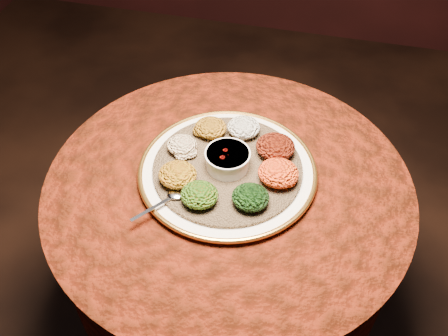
# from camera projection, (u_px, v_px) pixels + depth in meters

# --- Properties ---
(table) EXTENTS (0.96, 0.96, 0.73)m
(table) POSITION_uv_depth(u_px,v_px,m) (228.00, 223.00, 1.43)
(table) COLOR black
(table) RESTS_ON ground
(platter) EXTENTS (0.49, 0.49, 0.02)m
(platter) POSITION_uv_depth(u_px,v_px,m) (228.00, 170.00, 1.31)
(platter) COLOR white
(platter) RESTS_ON table
(injera) EXTENTS (0.44, 0.44, 0.01)m
(injera) POSITION_uv_depth(u_px,v_px,m) (228.00, 168.00, 1.30)
(injera) COLOR olive
(injera) RESTS_ON platter
(stew_bowl) EXTENTS (0.12, 0.12, 0.05)m
(stew_bowl) POSITION_uv_depth(u_px,v_px,m) (228.00, 159.00, 1.27)
(stew_bowl) COLOR white
(stew_bowl) RESTS_ON injera
(spoon) EXTENTS (0.10, 0.12, 0.01)m
(spoon) POSITION_uv_depth(u_px,v_px,m) (171.00, 197.00, 1.22)
(spoon) COLOR silver
(spoon) RESTS_ON injera
(portion_ayib) EXTENTS (0.09, 0.09, 0.04)m
(portion_ayib) POSITION_uv_depth(u_px,v_px,m) (244.00, 127.00, 1.37)
(portion_ayib) COLOR beige
(portion_ayib) RESTS_ON injera
(portion_kitfo) EXTENTS (0.10, 0.10, 0.05)m
(portion_kitfo) POSITION_uv_depth(u_px,v_px,m) (275.00, 147.00, 1.31)
(portion_kitfo) COLOR black
(portion_kitfo) RESTS_ON injera
(portion_tikil) EXTENTS (0.10, 0.10, 0.05)m
(portion_tikil) POSITION_uv_depth(u_px,v_px,m) (278.00, 173.00, 1.25)
(portion_tikil) COLOR #BF6F0F
(portion_tikil) RESTS_ON injera
(portion_gomen) EXTENTS (0.09, 0.09, 0.04)m
(portion_gomen) POSITION_uv_depth(u_px,v_px,m) (251.00, 197.00, 1.19)
(portion_gomen) COLOR black
(portion_gomen) RESTS_ON injera
(portion_mixveg) EXTENTS (0.09, 0.09, 0.04)m
(portion_mixveg) POSITION_uv_depth(u_px,v_px,m) (200.00, 195.00, 1.20)
(portion_mixveg) COLOR #943A09
(portion_mixveg) RESTS_ON injera
(portion_kik) EXTENTS (0.10, 0.09, 0.05)m
(portion_kik) POSITION_uv_depth(u_px,v_px,m) (178.00, 175.00, 1.24)
(portion_kik) COLOR #9C710D
(portion_kik) RESTS_ON injera
(portion_timatim) EXTENTS (0.08, 0.08, 0.04)m
(portion_timatim) POSITION_uv_depth(u_px,v_px,m) (182.00, 145.00, 1.32)
(portion_timatim) COLOR maroon
(portion_timatim) RESTS_ON injera
(portion_shiro) EXTENTS (0.09, 0.08, 0.04)m
(portion_shiro) POSITION_uv_depth(u_px,v_px,m) (211.00, 128.00, 1.37)
(portion_shiro) COLOR #8E5811
(portion_shiro) RESTS_ON injera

